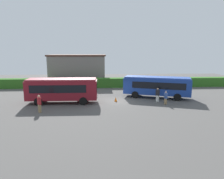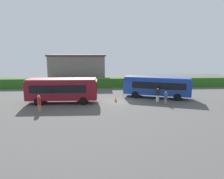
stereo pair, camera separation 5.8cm
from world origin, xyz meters
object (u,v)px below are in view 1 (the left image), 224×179
(person_left, at_px, (39,103))
(person_far, at_px, (166,98))
(traffic_cone, at_px, (116,99))
(bus_maroon, at_px, (62,89))
(person_center, at_px, (79,92))
(person_right, at_px, (158,95))
(bus_blue, at_px, (157,86))

(person_left, xyz_separation_m, person_far, (14.62, 2.52, -0.16))
(traffic_cone, bearing_deg, bus_maroon, -176.76)
(person_left, height_order, person_center, person_left)
(person_far, height_order, traffic_cone, person_far)
(bus_maroon, relative_size, person_right, 4.87)
(bus_maroon, bearing_deg, person_left, -113.17)
(person_center, relative_size, traffic_cone, 2.96)
(person_left, bearing_deg, traffic_cone, 168.45)
(person_center, xyz_separation_m, person_far, (11.04, -3.49, -0.07))
(person_center, height_order, traffic_cone, person_center)
(bus_blue, height_order, person_far, bus_blue)
(bus_maroon, xyz_separation_m, bus_blue, (12.72, 2.24, -0.07))
(bus_maroon, relative_size, person_far, 5.41)
(bus_maroon, distance_m, person_left, 4.44)
(bus_blue, height_order, person_right, bus_blue)
(bus_maroon, height_order, person_right, bus_maroon)
(person_left, distance_m, traffic_cone, 9.65)
(bus_maroon, bearing_deg, traffic_cone, 3.75)
(bus_blue, xyz_separation_m, person_center, (-10.89, -0.24, -0.80))
(person_right, relative_size, traffic_cone, 3.04)
(bus_blue, bearing_deg, person_right, 97.83)
(bus_blue, relative_size, person_far, 5.74)
(person_left, distance_m, person_right, 14.53)
(bus_blue, distance_m, person_center, 10.93)
(person_left, relative_size, person_center, 1.08)
(bus_blue, xyz_separation_m, person_far, (0.15, -3.73, -0.87))
(bus_blue, bearing_deg, traffic_cone, 36.95)
(person_center, distance_m, person_far, 11.58)
(person_center, relative_size, person_far, 1.08)
(person_left, relative_size, person_far, 1.17)
(person_center, distance_m, person_right, 10.62)
(bus_blue, relative_size, traffic_cone, 15.69)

